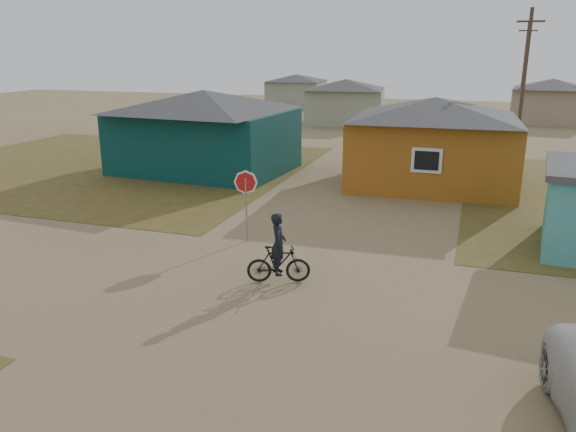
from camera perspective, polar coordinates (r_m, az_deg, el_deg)
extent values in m
plane|color=olive|center=(13.66, -1.36, -8.91)|extent=(120.00, 120.00, 0.00)
cube|color=brown|center=(31.16, -17.84, 4.90)|extent=(20.00, 18.00, 0.00)
cube|color=#083131|center=(28.47, -8.42, 7.54)|extent=(8.40, 6.54, 3.00)
pyramid|color=#353638|center=(28.23, -8.60, 11.55)|extent=(8.93, 7.08, 1.00)
cube|color=#9D5A18|center=(26.03, 14.47, 6.36)|extent=(7.21, 6.24, 3.00)
pyramid|color=#353638|center=(25.77, 14.78, 10.62)|extent=(7.72, 6.76, 0.90)
cube|color=silver|center=(23.03, 13.90, 5.50)|extent=(1.20, 0.06, 1.00)
cube|color=black|center=(23.00, 13.90, 5.49)|extent=(0.95, 0.04, 0.75)
cube|color=gray|center=(46.94, 5.85, 11.00)|extent=(6.49, 5.60, 2.80)
pyramid|color=#353638|center=(46.81, 5.92, 13.19)|extent=(7.04, 6.15, 0.80)
cube|color=gray|center=(52.12, 25.11, 10.10)|extent=(6.41, 5.50, 2.80)
pyramid|color=#353638|center=(52.00, 25.35, 12.06)|extent=(6.95, 6.05, 0.80)
cube|color=gray|center=(60.58, 0.86, 12.27)|extent=(5.75, 5.28, 2.70)
pyramid|color=#353638|center=(60.47, 0.86, 13.87)|extent=(6.28, 5.81, 0.70)
cylinder|color=#4B372D|center=(33.74, 22.80, 12.12)|extent=(0.20, 0.20, 8.00)
cube|color=#4B372D|center=(33.71, 23.44, 17.69)|extent=(1.40, 0.10, 0.10)
cylinder|color=#4B372D|center=(49.75, 22.79, 13.15)|extent=(0.20, 0.20, 8.00)
cube|color=#4B372D|center=(49.74, 23.23, 16.93)|extent=(1.40, 0.10, 0.10)
cylinder|color=gray|center=(17.68, -4.26, 0.62)|extent=(0.06, 0.06, 2.07)
imported|color=black|center=(14.69, -0.97, -4.91)|extent=(1.72, 0.99, 1.00)
imported|color=black|center=(14.49, -0.98, -2.85)|extent=(0.57, 0.69, 1.64)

